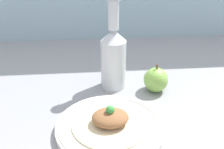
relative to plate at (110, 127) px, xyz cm
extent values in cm
cube|color=gray|center=(1.17, 11.93, -3.20)|extent=(180.00, 110.00, 4.00)
cylinder|color=silver|center=(0.00, 0.00, -0.26)|extent=(25.58, 25.58, 1.88)
torus|color=silver|center=(0.00, 0.00, 0.40)|extent=(24.85, 24.85, 1.32)
cylinder|color=beige|center=(0.00, 0.00, 0.88)|extent=(17.94, 17.94, 0.40)
ellipsoid|color=brown|center=(0.00, 0.00, 2.67)|extent=(8.58, 7.30, 3.19)
sphere|color=green|center=(0.00, 0.00, 4.87)|extent=(2.01, 2.01, 2.01)
cylinder|color=silver|center=(2.68, 21.11, 6.13)|extent=(7.46, 7.46, 14.66)
cone|color=silver|center=(2.68, 21.11, 15.14)|extent=(7.46, 7.46, 3.36)
cylinder|color=silver|center=(2.68, 21.11, 20.78)|extent=(2.98, 2.98, 7.93)
sphere|color=#84B74C|center=(14.88, 17.29, 2.43)|extent=(7.25, 7.25, 7.25)
cylinder|color=brown|center=(14.88, 17.29, 6.62)|extent=(0.58, 0.58, 1.63)
camera|label=1|loc=(-3.87, -48.64, 39.35)|focal=42.00mm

